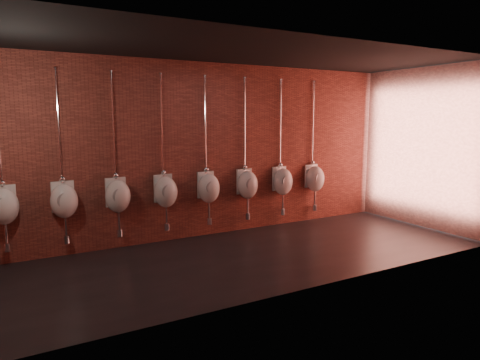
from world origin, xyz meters
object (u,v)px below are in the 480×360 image
(urinal_0, at_px, (4,205))
(urinal_5, at_px, (247,184))
(urinal_4, at_px, (209,187))
(urinal_6, at_px, (283,181))
(urinal_1, at_px, (64,200))
(urinal_2, at_px, (118,195))
(urinal_7, at_px, (315,178))
(urinal_3, at_px, (166,191))

(urinal_0, distance_m, urinal_5, 4.14)
(urinal_4, relative_size, urinal_6, 1.00)
(urinal_4, bearing_deg, urinal_5, 0.00)
(urinal_0, bearing_deg, urinal_1, 0.00)
(urinal_2, height_order, urinal_7, same)
(urinal_5, xyz_separation_m, urinal_7, (1.66, 0.00, 0.00))
(urinal_1, distance_m, urinal_5, 3.31)
(urinal_2, bearing_deg, urinal_4, 0.00)
(urinal_1, height_order, urinal_2, same)
(urinal_0, height_order, urinal_2, same)
(urinal_4, bearing_deg, urinal_1, 180.00)
(urinal_3, height_order, urinal_7, same)
(urinal_5, height_order, urinal_6, same)
(urinal_7, bearing_deg, urinal_0, 180.00)
(urinal_1, bearing_deg, urinal_5, 0.00)
(urinal_2, bearing_deg, urinal_1, 180.00)
(urinal_0, bearing_deg, urinal_7, 0.00)
(urinal_0, relative_size, urinal_1, 1.00)
(urinal_4, distance_m, urinal_7, 2.48)
(urinal_6, bearing_deg, urinal_2, 180.00)
(urinal_0, bearing_deg, urinal_3, 0.00)
(urinal_1, height_order, urinal_7, same)
(urinal_4, height_order, urinal_6, same)
(urinal_6, distance_m, urinal_7, 0.83)
(urinal_3, xyz_separation_m, urinal_7, (3.31, 0.00, 0.00))
(urinal_1, xyz_separation_m, urinal_7, (4.97, 0.00, 0.00))
(urinal_0, xyz_separation_m, urinal_1, (0.83, 0.00, 0.00))
(urinal_5, relative_size, urinal_7, 1.00)
(urinal_5, bearing_deg, urinal_0, 180.00)
(urinal_0, height_order, urinal_7, same)
(urinal_1, bearing_deg, urinal_0, 180.00)
(urinal_5, relative_size, urinal_6, 1.00)
(urinal_4, relative_size, urinal_7, 1.00)
(urinal_0, xyz_separation_m, urinal_7, (5.80, 0.00, 0.00))
(urinal_7, bearing_deg, urinal_3, 180.00)
(urinal_0, height_order, urinal_5, same)
(urinal_4, xyz_separation_m, urinal_6, (1.66, 0.00, 0.00))
(urinal_3, relative_size, urinal_6, 1.00)
(urinal_0, height_order, urinal_6, same)
(urinal_0, bearing_deg, urinal_5, 0.00)
(urinal_1, relative_size, urinal_4, 1.00)
(urinal_6, bearing_deg, urinal_3, 180.00)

